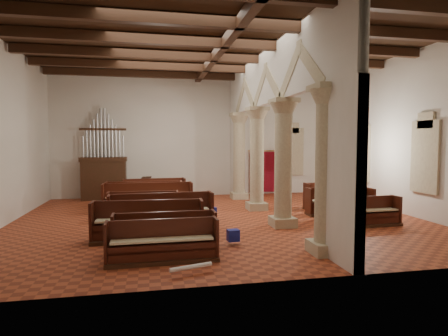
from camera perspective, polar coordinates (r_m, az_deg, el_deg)
floor at (r=13.28m, az=-0.74°, el=-7.79°), size 14.00×14.00×0.00m
ceiling at (r=13.41m, az=-0.76°, el=18.18°), size 14.00×14.00×0.00m
wall_back at (r=18.94m, az=-4.05°, el=4.85°), size 14.00×0.02×6.00m
wall_front at (r=7.19m, az=8.01°, el=6.24°), size 14.00×0.02×6.00m
wall_right at (r=15.85m, az=25.09°, el=4.66°), size 0.02×12.00×6.00m
ceiling_beams at (r=13.37m, az=-0.76°, el=17.43°), size 13.80×11.80×0.30m
arcade at (r=13.47m, az=6.87°, el=7.58°), size 0.90×11.90×6.00m
window_right_a at (r=14.66m, az=28.40°, el=1.51°), size 0.03×1.00×2.20m
window_right_b at (r=17.92m, az=20.23°, el=2.11°), size 0.03×1.00×2.20m
window_back at (r=20.16m, az=10.22°, el=2.48°), size 1.00×0.03×2.20m
pipe_organ at (r=18.46m, az=-17.83°, el=-0.37°), size 2.10×0.85×4.40m
lectern at (r=18.42m, az=-11.82°, el=-3.16°), size 0.51×0.54×1.08m
dossal_curtain at (r=19.66m, az=6.18°, el=-0.54°), size 1.80×0.07×2.17m
processional_banner at (r=18.80m, az=9.35°, el=-1.84°), size 0.54×0.69×2.53m
hymnal_box_a at (r=9.30m, az=-5.58°, el=-11.25°), size 0.42×0.38×0.34m
hymnal_box_b at (r=10.02m, az=1.40°, el=-10.22°), size 0.32×0.27×0.31m
hymnal_box_c at (r=13.28m, az=-1.93°, el=-6.68°), size 0.37×0.33×0.31m
tube_heater_a at (r=7.94m, az=-5.06°, el=-14.79°), size 0.91×0.34×0.09m
tube_heater_b at (r=9.96m, az=-11.39°, el=-10.94°), size 0.86×0.28×0.09m
nave_pew_0 at (r=8.77m, az=-9.33°, el=-11.93°), size 2.53×0.67×0.95m
nave_pew_1 at (r=9.56m, az=-8.99°, el=-10.56°), size 2.56×0.67×0.96m
nave_pew_2 at (r=10.60m, az=-11.48°, el=-8.89°), size 3.04×0.88×1.11m
nave_pew_3 at (r=11.74m, az=-9.48°, el=-7.54°), size 3.20×0.91×1.14m
nave_pew_4 at (r=12.55m, az=-9.29°, el=-7.08°), size 2.46×0.70×0.95m
nave_pew_5 at (r=13.67m, az=-12.19°, el=-6.19°), size 2.50×0.72×0.95m
nave_pew_6 at (r=14.96m, az=-11.48°, el=-5.11°), size 3.45×0.81×1.11m
nave_pew_7 at (r=15.76m, az=-12.02°, el=-4.68°), size 3.12×0.90×1.09m
nave_pew_8 at (r=16.91m, az=-10.56°, el=-4.07°), size 2.76×0.90×1.09m
aisle_pew_0 at (r=13.18m, az=21.87°, el=-6.76°), size 1.76×0.71×0.95m
aisle_pew_1 at (r=13.90m, az=18.16°, el=-5.93°), size 1.94×0.79×1.08m
aisle_pew_2 at (r=14.57m, az=16.23°, el=-5.53°), size 1.98×0.76×1.02m
aisle_pew_3 at (r=15.62m, az=15.40°, el=-4.79°), size 1.79×0.74×1.08m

